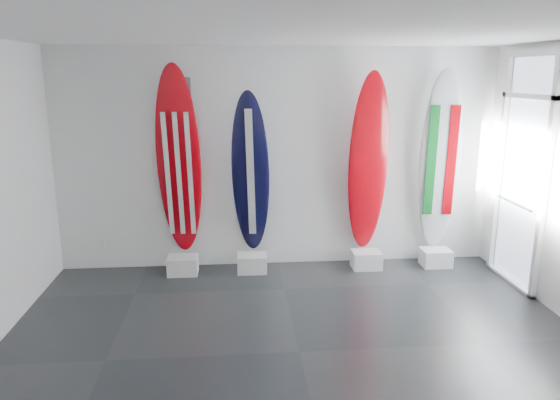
{
  "coord_description": "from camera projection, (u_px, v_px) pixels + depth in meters",
  "views": [
    {
      "loc": [
        -0.58,
        -4.61,
        2.66
      ],
      "look_at": [
        -0.07,
        1.4,
        1.19
      ],
      "focal_mm": 33.79,
      "sensor_mm": 36.0,
      "label": 1
    }
  ],
  "objects": [
    {
      "name": "floor",
      "position": [
        299.0,
        352.0,
        5.14
      ],
      "size": [
        6.0,
        6.0,
        0.0
      ],
      "primitive_type": "plane",
      "color": "black",
      "rests_on": "ground"
    },
    {
      "name": "ceiling",
      "position": [
        302.0,
        30.0,
        4.43
      ],
      "size": [
        6.0,
        6.0,
        0.0
      ],
      "primitive_type": "plane",
      "rotation": [
        3.14,
        0.0,
        0.0
      ],
      "color": "white",
      "rests_on": "wall_back"
    },
    {
      "name": "wall_back",
      "position": [
        278.0,
        159.0,
        7.21
      ],
      "size": [
        6.0,
        0.0,
        6.0
      ],
      "primitive_type": "plane",
      "rotation": [
        1.57,
        0.0,
        0.0
      ],
      "color": "silver",
      "rests_on": "ground"
    },
    {
      "name": "wall_front",
      "position": [
        369.0,
        337.0,
        2.37
      ],
      "size": [
        6.0,
        0.0,
        6.0
      ],
      "primitive_type": "plane",
      "rotation": [
        -1.57,
        0.0,
        0.0
      ],
      "color": "silver",
      "rests_on": "ground"
    },
    {
      "name": "display_block_usa",
      "position": [
        183.0,
        265.0,
        7.11
      ],
      "size": [
        0.4,
        0.3,
        0.24
      ],
      "primitive_type": "cube",
      "color": "white",
      "rests_on": "floor"
    },
    {
      "name": "surfboard_usa",
      "position": [
        179.0,
        163.0,
        6.88
      ],
      "size": [
        0.61,
        0.5,
        2.55
      ],
      "primitive_type": "ellipsoid",
      "rotation": [
        0.15,
        0.0,
        -0.08
      ],
      "color": "#9A030A",
      "rests_on": "display_block_usa"
    },
    {
      "name": "display_block_navy",
      "position": [
        252.0,
        263.0,
        7.19
      ],
      "size": [
        0.4,
        0.3,
        0.24
      ],
      "primitive_type": "cube",
      "color": "white",
      "rests_on": "floor"
    },
    {
      "name": "surfboard_navy",
      "position": [
        250.0,
        174.0,
        7.0
      ],
      "size": [
        0.57,
        0.5,
        2.22
      ],
      "primitive_type": "ellipsoid",
      "rotation": [
        0.15,
        0.0,
        -0.18
      ],
      "color": "black",
      "rests_on": "display_block_navy"
    },
    {
      "name": "display_block_swiss",
      "position": [
        366.0,
        260.0,
        7.32
      ],
      "size": [
        0.4,
        0.3,
        0.24
      ],
      "primitive_type": "cube",
      "color": "white",
      "rests_on": "floor"
    },
    {
      "name": "surfboard_swiss",
      "position": [
        368.0,
        163.0,
        7.1
      ],
      "size": [
        0.58,
        0.32,
        2.46
      ],
      "primitive_type": "ellipsoid",
      "rotation": [
        0.08,
        0.0,
        0.1
      ],
      "color": "#9A030A",
      "rests_on": "display_block_swiss"
    },
    {
      "name": "display_block_italy",
      "position": [
        436.0,
        258.0,
        7.41
      ],
      "size": [
        0.4,
        0.3,
        0.24
      ],
      "primitive_type": "cube",
      "color": "white",
      "rests_on": "floor"
    },
    {
      "name": "surfboard_italy",
      "position": [
        440.0,
        161.0,
        7.18
      ],
      "size": [
        0.58,
        0.26,
        2.49
      ],
      "primitive_type": "ellipsoid",
      "rotation": [
        0.05,
        0.0,
        -0.11
      ],
      "color": "silver",
      "rests_on": "display_block_italy"
    },
    {
      "name": "wall_outlet",
      "position": [
        101.0,
        244.0,
        7.26
      ],
      "size": [
        0.09,
        0.02,
        0.13
      ],
      "primitive_type": "cube",
      "color": "silver",
      "rests_on": "wall_back"
    },
    {
      "name": "glass_door",
      "position": [
        522.0,
        174.0,
        6.55
      ],
      "size": [
        0.12,
        1.16,
        2.85
      ],
      "primitive_type": null,
      "color": "white",
      "rests_on": "floor"
    }
  ]
}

